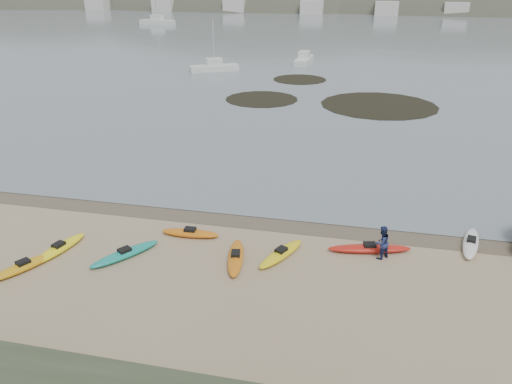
# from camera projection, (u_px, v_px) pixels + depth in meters

# --- Properties ---
(ground) EXTENTS (600.00, 600.00, 0.00)m
(ground) POSITION_uv_depth(u_px,v_px,m) (256.00, 217.00, 26.83)
(ground) COLOR tan
(ground) RESTS_ON ground
(wet_sand) EXTENTS (60.00, 60.00, 0.00)m
(wet_sand) POSITION_uv_depth(u_px,v_px,m) (255.00, 220.00, 26.56)
(wet_sand) COLOR brown
(wet_sand) RESTS_ON ground
(kayaks) EXTENTS (21.46, 9.69, 0.34)m
(kayaks) POSITION_uv_depth(u_px,v_px,m) (225.00, 250.00, 23.31)
(kayaks) COLOR #FCF015
(kayaks) RESTS_ON ground
(person_east) EXTENTS (0.99, 0.99, 1.62)m
(person_east) POSITION_uv_depth(u_px,v_px,m) (382.00, 242.00, 22.71)
(person_east) COLOR navy
(person_east) RESTS_ON ground
(kelp_mats) EXTENTS (21.39, 20.20, 0.04)m
(kelp_mats) POSITION_uv_depth(u_px,v_px,m) (333.00, 98.00, 52.17)
(kelp_mats) COLOR black
(kelp_mats) RESTS_ON water
(moored_boats) EXTENTS (108.97, 84.58, 1.27)m
(moored_boats) POSITION_uv_depth(u_px,v_px,m) (354.00, 33.00, 103.88)
(moored_boats) COLOR silver
(moored_boats) RESTS_ON ground
(far_hills) EXTENTS (550.00, 135.00, 80.00)m
(far_hills) POSITION_uv_depth(u_px,v_px,m) (456.00, 49.00, 198.90)
(far_hills) COLOR #384235
(far_hills) RESTS_ON ground
(far_town) EXTENTS (199.00, 5.00, 4.00)m
(far_town) POSITION_uv_depth(u_px,v_px,m) (375.00, 8.00, 154.45)
(far_town) COLOR beige
(far_town) RESTS_ON ground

